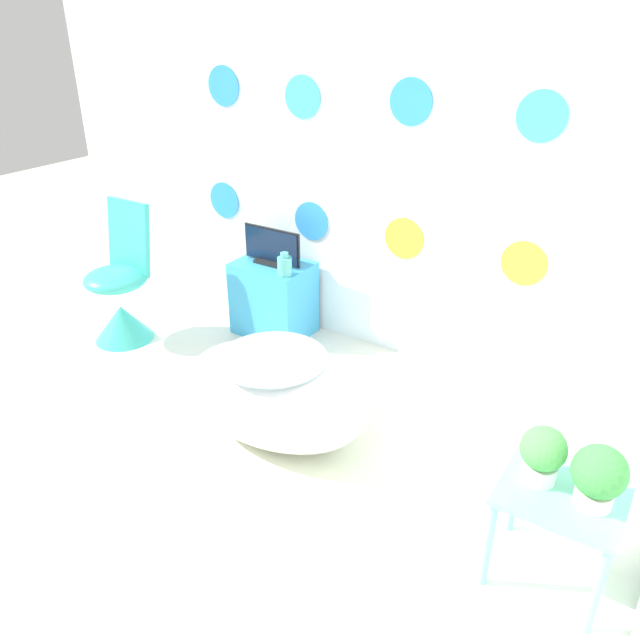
{
  "coord_description": "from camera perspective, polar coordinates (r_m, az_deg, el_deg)",
  "views": [
    {
      "loc": [
        1.8,
        -1.14,
        1.99
      ],
      "look_at": [
        0.43,
        0.98,
        0.71
      ],
      "focal_mm": 35.0,
      "sensor_mm": 36.0,
      "label": 1
    }
  ],
  "objects": [
    {
      "name": "ground_plane",
      "position": [
        2.92,
        -18.76,
        -17.88
      ],
      "size": [
        12.0,
        12.0,
        0.0
      ],
      "primitive_type": "plane",
      "color": "silver"
    },
    {
      "name": "wall_back_dotted",
      "position": [
        3.74,
        3.61,
        16.29
      ],
      "size": [
        4.87,
        0.05,
        2.6
      ],
      "color": "white",
      "rests_on": "ground_plane"
    },
    {
      "name": "rug",
      "position": [
        3.28,
        -5.27,
        -10.49
      ],
      "size": [
        1.04,
        0.68,
        0.01
      ],
      "color": "silver",
      "rests_on": "ground_plane"
    },
    {
      "name": "bathtub",
      "position": [
        3.18,
        -4.21,
        -6.68
      ],
      "size": [
        1.03,
        0.66,
        0.46
      ],
      "color": "white",
      "rests_on": "ground_plane"
    },
    {
      "name": "chair",
      "position": [
        4.23,
        -17.75,
        1.82
      ],
      "size": [
        0.4,
        0.4,
        0.9
      ],
      "color": "#38B2A3",
      "rests_on": "ground_plane"
    },
    {
      "name": "tv_cabinet",
      "position": [
        4.13,
        -4.27,
        2.0
      ],
      "size": [
        0.48,
        0.36,
        0.49
      ],
      "color": "#389ED6",
      "rests_on": "ground_plane"
    },
    {
      "name": "tv",
      "position": [
        4.0,
        -4.42,
        6.54
      ],
      "size": [
        0.42,
        0.12,
        0.24
      ],
      "color": "black",
      "rests_on": "tv_cabinet"
    },
    {
      "name": "vase",
      "position": [
        3.83,
        -3.25,
        4.99
      ],
      "size": [
        0.09,
        0.09,
        0.15
      ],
      "color": "#51B2AD",
      "rests_on": "tv_cabinet"
    },
    {
      "name": "side_table",
      "position": [
        2.53,
        21.06,
        -15.73
      ],
      "size": [
        0.43,
        0.38,
        0.42
      ],
      "color": "#72D8B7",
      "rests_on": "ground_plane"
    },
    {
      "name": "potted_plant_left",
      "position": [
        2.43,
        19.7,
        -11.37
      ],
      "size": [
        0.17,
        0.17,
        0.23
      ],
      "color": "white",
      "rests_on": "side_table"
    },
    {
      "name": "potted_plant_right",
      "position": [
        2.39,
        24.14,
        -12.81
      ],
      "size": [
        0.19,
        0.19,
        0.24
      ],
      "color": "beige",
      "rests_on": "side_table"
    }
  ]
}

